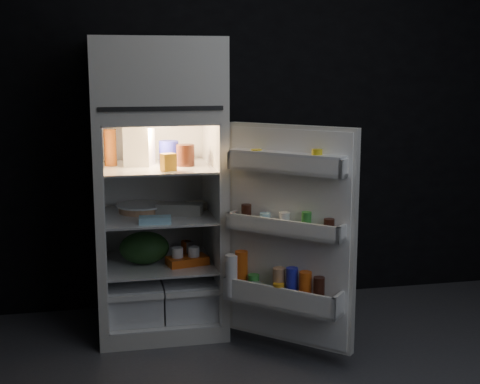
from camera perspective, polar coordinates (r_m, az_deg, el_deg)
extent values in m
cube|color=black|center=(4.55, 1.08, 7.30)|extent=(4.00, 0.00, 2.70)
cube|color=silver|center=(4.33, -6.78, -10.62)|extent=(0.76, 0.70, 0.10)
cube|color=silver|center=(4.13, -11.89, -2.40)|extent=(0.05, 0.70, 1.20)
cube|color=silver|center=(4.18, -2.13, -2.00)|extent=(0.05, 0.70, 1.20)
cube|color=white|center=(4.46, -7.34, -1.30)|extent=(0.66, 0.05, 1.20)
cube|color=silver|center=(4.05, -7.17, 6.52)|extent=(0.76, 0.70, 0.06)
cube|color=silver|center=(4.04, -7.25, 9.92)|extent=(0.76, 0.70, 0.42)
cube|color=black|center=(3.69, -6.72, 7.07)|extent=(0.68, 0.01, 0.02)
cube|color=white|center=(4.10, -11.48, -2.47)|extent=(0.01, 0.65, 1.20)
cube|color=white|center=(4.16, -2.46, -2.09)|extent=(0.01, 0.65, 1.20)
cube|color=white|center=(4.03, -7.13, 6.01)|extent=(0.66, 0.65, 0.01)
cube|color=white|center=(4.29, -6.76, -10.07)|extent=(0.66, 0.65, 0.01)
cube|color=white|center=(4.06, -7.04, 2.12)|extent=(0.65, 0.63, 0.01)
cube|color=white|center=(4.11, -6.95, -2.01)|extent=(0.65, 0.63, 0.01)
cube|color=white|center=(4.19, -6.86, -6.02)|extent=(0.65, 0.63, 0.01)
cube|color=white|center=(4.26, -9.06, -8.62)|extent=(0.32, 0.59, 0.22)
cube|color=white|center=(4.28, -4.60, -8.40)|extent=(0.32, 0.59, 0.22)
cube|color=white|center=(3.92, -8.84, -8.93)|extent=(0.32, 0.02, 0.03)
cube|color=white|center=(3.95, -4.00, -8.68)|extent=(0.32, 0.02, 0.03)
cube|color=#FFE5B2|center=(3.98, -7.06, 5.65)|extent=(0.14, 0.14, 0.02)
cube|color=silver|center=(3.69, 4.35, -3.74)|extent=(0.59, 0.56, 1.22)
cube|color=white|center=(3.67, 4.15, -3.83)|extent=(0.53, 0.50, 1.18)
cube|color=white|center=(3.56, 3.92, 1.80)|extent=(0.56, 0.53, 0.02)
cube|color=white|center=(3.52, 3.66, 2.34)|extent=(0.51, 0.48, 0.10)
cube|color=white|center=(3.41, 8.84, 1.97)|extent=(0.08, 0.08, 0.10)
cube|color=white|center=(3.71, -0.60, 2.79)|extent=(0.08, 0.08, 0.10)
cube|color=white|center=(3.62, 3.81, -3.46)|extent=(0.56, 0.54, 0.02)
cube|color=white|center=(3.58, 3.52, -3.06)|extent=(0.51, 0.48, 0.09)
cube|color=white|center=(3.48, 8.65, -3.57)|extent=(0.08, 0.09, 0.09)
cube|color=white|center=(3.77, -0.63, -2.33)|extent=(0.08, 0.09, 0.09)
cube|color=white|center=(3.72, 3.59, -9.58)|extent=(0.59, 0.57, 0.02)
cube|color=white|center=(3.65, 3.15, -9.07)|extent=(0.51, 0.48, 0.13)
cube|color=white|center=(3.57, 8.35, -9.64)|extent=(0.11, 0.12, 0.13)
cube|color=white|center=(3.86, -0.78, -7.96)|extent=(0.11, 0.12, 0.13)
cube|color=white|center=(3.54, 3.93, 3.27)|extent=(0.54, 0.52, 0.02)
cylinder|color=yellow|center=(3.47, 6.57, 2.68)|extent=(0.08, 0.08, 0.12)
cylinder|color=yellow|center=(3.63, 1.41, 2.93)|extent=(0.08, 0.08, 0.10)
cylinder|color=black|center=(3.50, 7.60, -3.06)|extent=(0.08, 0.08, 0.10)
cylinder|color=#338C33|center=(3.55, 5.69, -2.63)|extent=(0.07, 0.07, 0.12)
cylinder|color=silver|center=(3.61, 3.82, -2.53)|extent=(0.08, 0.08, 0.10)
cylinder|color=#92CAE1|center=(3.66, 2.16, -2.44)|extent=(0.08, 0.08, 0.08)
cylinder|color=black|center=(3.72, 0.54, -1.96)|extent=(0.08, 0.08, 0.12)
cylinder|color=black|center=(3.60, 6.74, -8.64)|extent=(0.08, 0.08, 0.18)
cylinder|color=#D55212|center=(3.63, 5.59, -8.32)|extent=(0.10, 0.10, 0.20)
cylinder|color=#1F22AB|center=(3.66, 4.45, -8.05)|extent=(0.09, 0.09, 0.21)
cylinder|color=tan|center=(3.70, 3.33, -7.95)|extent=(0.10, 0.10, 0.20)
cylinder|color=#338C33|center=(3.78, 1.17, -8.02)|extent=(0.09, 0.09, 0.13)
cylinder|color=#D55212|center=(3.80, 0.12, -6.94)|extent=(0.10, 0.10, 0.26)
cylinder|color=orange|center=(3.66, 3.31, -8.72)|extent=(0.08, 0.08, 0.12)
cylinder|color=silver|center=(3.73, 1.39, -8.49)|extent=(0.08, 0.08, 0.11)
cylinder|color=white|center=(3.79, -0.72, -7.13)|extent=(0.10, 0.10, 0.24)
cylinder|color=white|center=(3.77, 0.12, -5.28)|extent=(0.05, 0.05, 0.02)
cube|color=white|center=(4.09, -8.59, 3.93)|extent=(0.20, 0.20, 0.24)
cylinder|color=#1F22AB|center=(4.16, -6.10, 3.41)|extent=(0.14, 0.14, 0.14)
cylinder|color=black|center=(4.04, -4.68, 3.14)|extent=(0.13, 0.13, 0.13)
cylinder|color=#CC6420|center=(4.11, -11.01, 3.74)|extent=(0.09, 0.09, 0.22)
cube|color=orange|center=(3.86, -6.14, 2.55)|extent=(0.10, 0.09, 0.10)
cube|color=gray|center=(4.09, -5.18, -1.46)|extent=(0.30, 0.19, 0.07)
cylinder|color=tan|center=(4.19, -8.40, -1.44)|extent=(0.33, 0.33, 0.04)
cube|color=#92CAE1|center=(3.88, -7.26, -2.38)|extent=(0.19, 0.11, 0.04)
cube|color=beige|center=(4.23, -3.76, -1.16)|extent=(0.13, 0.12, 0.05)
ellipsoid|color=#193815|center=(4.14, -8.17, -4.74)|extent=(0.31, 0.26, 0.20)
cube|color=#D55212|center=(4.11, -4.52, -5.86)|extent=(0.27, 0.18, 0.05)
cylinder|color=#D55212|center=(4.31, -4.61, -4.77)|extent=(0.07, 0.07, 0.09)
cylinder|color=silver|center=(4.31, -4.39, -4.79)|extent=(0.07, 0.07, 0.09)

